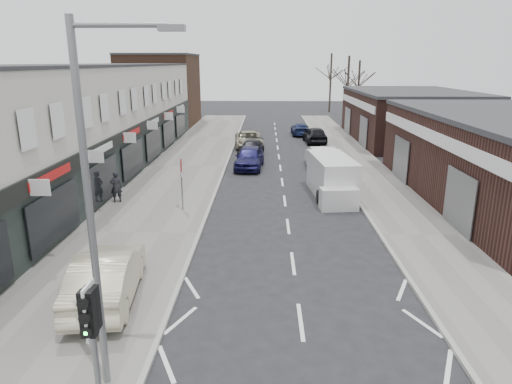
# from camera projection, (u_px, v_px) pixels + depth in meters

# --- Properties ---
(ground) EXTENTS (160.00, 160.00, 0.00)m
(ground) POSITION_uv_depth(u_px,v_px,m) (306.00, 366.00, 11.31)
(ground) COLOR black
(ground) RESTS_ON ground
(pavement_left) EXTENTS (5.50, 64.00, 0.12)m
(pavement_left) POSITION_uv_depth(u_px,v_px,m) (186.00, 167.00, 32.59)
(pavement_left) COLOR slate
(pavement_left) RESTS_ON ground
(pavement_right) EXTENTS (3.50, 64.00, 0.12)m
(pavement_right) POSITION_uv_depth(u_px,v_px,m) (361.00, 167.00, 32.33)
(pavement_right) COLOR slate
(pavement_right) RESTS_ON ground
(shop_terrace_left) EXTENTS (8.00, 41.00, 7.10)m
(shop_terrace_left) POSITION_uv_depth(u_px,v_px,m) (73.00, 122.00, 29.37)
(shop_terrace_left) COLOR beige
(shop_terrace_left) RESTS_ON ground
(brick_block_far) EXTENTS (8.00, 10.00, 8.00)m
(brick_block_far) POSITION_uv_depth(u_px,v_px,m) (161.00, 91.00, 53.76)
(brick_block_far) COLOR #472C1E
(brick_block_far) RESTS_ON ground
(right_unit_far) EXTENTS (10.00, 16.00, 4.50)m
(right_unit_far) POSITION_uv_depth(u_px,v_px,m) (409.00, 117.00, 43.12)
(right_unit_far) COLOR #351C18
(right_unit_far) RESTS_ON ground
(tree_far_a) EXTENTS (3.60, 3.60, 8.00)m
(tree_far_a) POSITION_uv_depth(u_px,v_px,m) (346.00, 122.00, 57.27)
(tree_far_a) COLOR #382D26
(tree_far_a) RESTS_ON ground
(tree_far_b) EXTENTS (3.60, 3.60, 7.50)m
(tree_far_b) POSITION_uv_depth(u_px,v_px,m) (357.00, 117.00, 62.98)
(tree_far_b) COLOR #382D26
(tree_far_b) RESTS_ON ground
(tree_far_c) EXTENTS (3.60, 3.60, 8.50)m
(tree_far_c) POSITION_uv_depth(u_px,v_px,m) (329.00, 112.00, 68.81)
(tree_far_c) COLOR #382D26
(tree_far_c) RESTS_ON ground
(traffic_light) EXTENTS (0.28, 0.60, 3.10)m
(traffic_light) POSITION_uv_depth(u_px,v_px,m) (91.00, 323.00, 8.81)
(traffic_light) COLOR slate
(traffic_light) RESTS_ON pavement_left
(street_lamp) EXTENTS (2.23, 0.22, 8.00)m
(street_lamp) POSITION_uv_depth(u_px,v_px,m) (96.00, 195.00, 9.37)
(street_lamp) COLOR slate
(street_lamp) RESTS_ON pavement_left
(warning_sign) EXTENTS (0.12, 0.80, 2.70)m
(warning_sign) POSITION_uv_depth(u_px,v_px,m) (182.00, 169.00, 22.35)
(warning_sign) COLOR slate
(warning_sign) RESTS_ON pavement_left
(white_van) EXTENTS (2.42, 5.76, 2.18)m
(white_van) POSITION_uv_depth(u_px,v_px,m) (332.00, 178.00, 25.46)
(white_van) COLOR silver
(white_van) RESTS_ON ground
(sedan_on_pavement) EXTENTS (2.22, 4.96, 1.58)m
(sedan_on_pavement) POSITION_uv_depth(u_px,v_px,m) (107.00, 276.00, 14.05)
(sedan_on_pavement) COLOR beige
(sedan_on_pavement) RESTS_ON pavement_left
(pedestrian) EXTENTS (0.70, 0.56, 1.66)m
(pedestrian) POSITION_uv_depth(u_px,v_px,m) (116.00, 187.00, 23.93)
(pedestrian) COLOR black
(pedestrian) RESTS_ON pavement_left
(parked_car_left_a) EXTENTS (2.18, 4.70, 1.56)m
(parked_car_left_a) POSITION_uv_depth(u_px,v_px,m) (249.00, 157.00, 32.16)
(parked_car_left_a) COLOR #161544
(parked_car_left_a) RESTS_ON ground
(parked_car_left_b) EXTENTS (2.20, 4.54, 1.27)m
(parked_car_left_b) POSITION_uv_depth(u_px,v_px,m) (251.00, 149.00, 36.04)
(parked_car_left_b) COLOR black
(parked_car_left_b) RESTS_ON ground
(parked_car_left_c) EXTENTS (2.73, 5.19, 1.39)m
(parked_car_left_c) POSITION_uv_depth(u_px,v_px,m) (249.00, 139.00, 40.09)
(parked_car_left_c) COLOR #9E997E
(parked_car_left_c) RESTS_ON ground
(parked_car_right_a) EXTENTS (1.96, 4.99, 1.62)m
(parked_car_right_a) POSITION_uv_depth(u_px,v_px,m) (322.00, 158.00, 31.95)
(parked_car_right_a) COLOR silver
(parked_car_right_a) RESTS_ON ground
(parked_car_right_b) EXTENTS (2.08, 4.61, 1.54)m
(parked_car_right_b) POSITION_uv_depth(u_px,v_px,m) (315.00, 135.00, 42.14)
(parked_car_right_b) COLOR black
(parked_car_right_b) RESTS_ON ground
(parked_car_right_c) EXTENTS (1.76, 4.24, 1.23)m
(parked_car_right_c) POSITION_uv_depth(u_px,v_px,m) (300.00, 129.00, 46.97)
(parked_car_right_c) COLOR #141C3E
(parked_car_right_c) RESTS_ON ground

